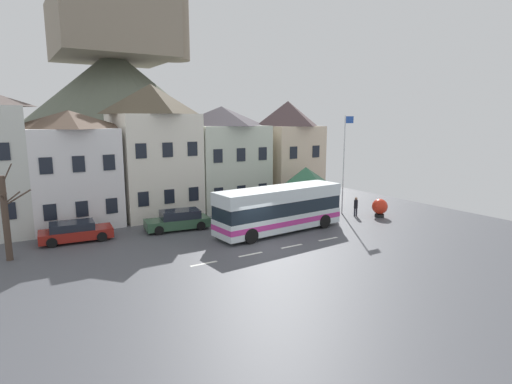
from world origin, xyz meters
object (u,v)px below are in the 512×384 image
(townhouse_01, at_px, (72,168))
(parked_car_02, at_px, (75,232))
(pedestrian_00, at_px, (356,205))
(harbour_buoy, at_px, (380,207))
(parked_car_01, at_px, (178,220))
(flagpole, at_px, (344,158))
(transit_bus, at_px, (280,210))
(pedestrian_01, at_px, (331,205))
(public_bench, at_px, (280,204))
(parked_car_00, at_px, (305,201))
(townhouse_04, at_px, (287,151))
(bare_tree_00, at_px, (6,217))
(bus_shelter, at_px, (306,176))
(townhouse_02, at_px, (153,150))
(townhouse_03, at_px, (222,157))
(hilltop_castle, at_px, (116,111))

(townhouse_01, xyz_separation_m, parked_car_02, (-0.79, -4.89, -3.60))
(pedestrian_00, height_order, harbour_buoy, pedestrian_00)
(parked_car_01, xyz_separation_m, flagpole, (13.63, -2.42, 3.96))
(transit_bus, height_order, pedestrian_01, transit_bus)
(transit_bus, bearing_deg, public_bench, 50.62)
(parked_car_00, xyz_separation_m, parked_car_02, (-18.80, 0.09, -0.05))
(townhouse_04, bearing_deg, transit_bus, -128.41)
(pedestrian_00, bearing_deg, parked_car_01, 164.90)
(pedestrian_01, bearing_deg, parked_car_00, 92.02)
(townhouse_04, relative_size, bare_tree_00, 1.74)
(bus_shelter, relative_size, harbour_buoy, 2.61)
(bus_shelter, xyz_separation_m, harbour_buoy, (4.24, -4.31, -2.31))
(transit_bus, distance_m, pedestrian_01, 6.60)
(townhouse_02, relative_size, bus_shelter, 2.72)
(harbour_buoy, bearing_deg, transit_bus, 175.98)
(transit_bus, relative_size, flagpole, 1.21)
(harbour_buoy, bearing_deg, bare_tree_00, 171.70)
(townhouse_03, relative_size, parked_car_00, 1.93)
(townhouse_02, relative_size, parked_car_02, 2.32)
(townhouse_01, relative_size, pedestrian_00, 5.35)
(transit_bus, distance_m, bare_tree_00, 16.64)
(parked_car_02, height_order, flagpole, flagpole)
(townhouse_01, distance_m, harbour_buoy, 23.99)
(townhouse_04, height_order, bare_tree_00, townhouse_04)
(parked_car_01, bearing_deg, townhouse_02, -85.85)
(parked_car_01, height_order, parked_car_02, parked_car_01)
(townhouse_04, relative_size, flagpole, 1.17)
(pedestrian_00, xyz_separation_m, flagpole, (-0.19, 1.31, 3.72))
(townhouse_04, bearing_deg, flagpole, -88.90)
(hilltop_castle, bearing_deg, pedestrian_01, -72.98)
(hilltop_castle, height_order, parked_car_00, hilltop_castle)
(pedestrian_01, bearing_deg, townhouse_01, 155.55)
(townhouse_03, xyz_separation_m, harbour_buoy, (8.55, -11.00, -3.65))
(parked_car_02, bearing_deg, townhouse_01, 85.82)
(townhouse_03, distance_m, bus_shelter, 8.07)
(hilltop_castle, relative_size, flagpole, 4.88)
(pedestrian_00, relative_size, harbour_buoy, 1.06)
(townhouse_03, distance_m, hilltop_castle, 22.71)
(townhouse_04, bearing_deg, public_bench, -133.06)
(townhouse_01, height_order, public_bench, townhouse_01)
(townhouse_01, xyz_separation_m, transit_bus, (11.81, -10.00, -2.64))
(parked_car_02, bearing_deg, pedestrian_01, -5.06)
(townhouse_02, xyz_separation_m, flagpole, (13.29, -8.50, -0.66))
(hilltop_castle, distance_m, public_bench, 28.50)
(hilltop_castle, xyz_separation_m, bare_tree_00, (-13.30, -29.20, -6.29))
(hilltop_castle, bearing_deg, public_bench, -74.47)
(townhouse_01, height_order, pedestrian_01, townhouse_01)
(parked_car_00, xyz_separation_m, flagpole, (1.58, -3.14, 3.96))
(bus_shelter, distance_m, flagpole, 3.50)
(townhouse_03, xyz_separation_m, transit_bus, (-0.87, -10.34, -2.88))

